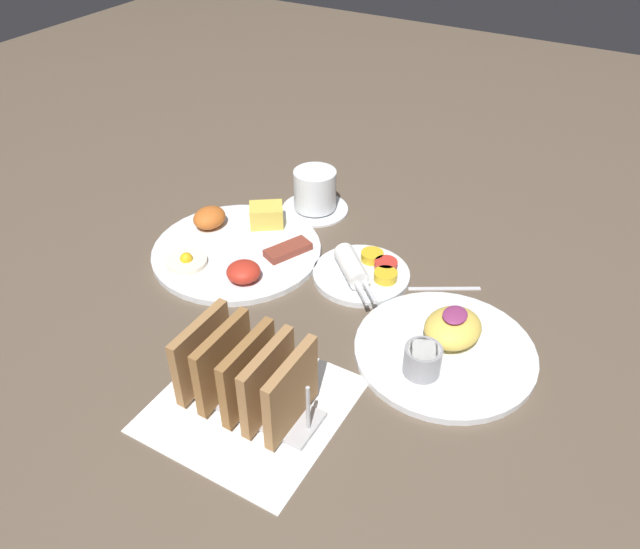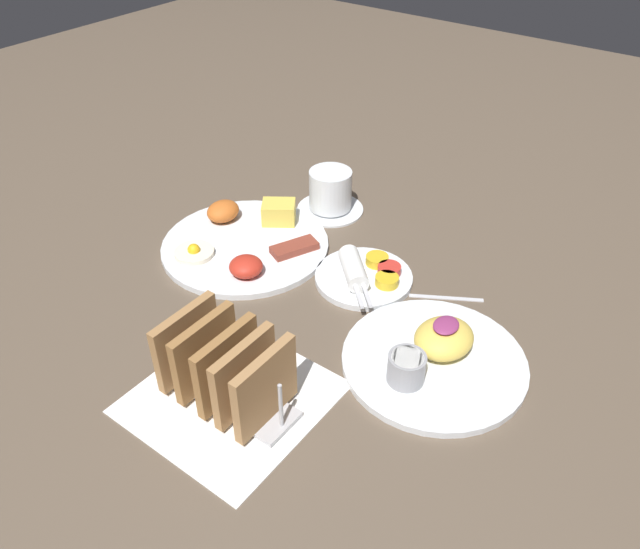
# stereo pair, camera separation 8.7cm
# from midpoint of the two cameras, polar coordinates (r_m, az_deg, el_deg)

# --- Properties ---
(ground_plane) EXTENTS (3.00, 3.00, 0.00)m
(ground_plane) POSITION_cam_midpoint_polar(r_m,az_deg,el_deg) (0.88, 1.82, -5.10)
(ground_plane) COLOR brown
(napkin_flat) EXTENTS (0.22, 0.22, 0.00)m
(napkin_flat) POSITION_cam_midpoint_polar(r_m,az_deg,el_deg) (0.79, -5.21, -11.12)
(napkin_flat) COLOR white
(napkin_flat) RESTS_ON ground_plane
(plate_breakfast) EXTENTS (0.28, 0.28, 0.05)m
(plate_breakfast) POSITION_cam_midpoint_polar(r_m,az_deg,el_deg) (1.04, -4.45, 3.00)
(plate_breakfast) COLOR white
(plate_breakfast) RESTS_ON ground_plane
(plate_condiments) EXTENTS (0.16, 0.15, 0.04)m
(plate_condiments) POSITION_cam_midpoint_polar(r_m,az_deg,el_deg) (0.96, 6.74, -0.14)
(plate_condiments) COLOR white
(plate_condiments) RESTS_ON ground_plane
(plate_foreground) EXTENTS (0.24, 0.24, 0.06)m
(plate_foreground) POSITION_cam_midpoint_polar(r_m,az_deg,el_deg) (0.84, 13.31, -7.35)
(plate_foreground) COLOR white
(plate_foreground) RESTS_ON ground_plane
(toast_rack) EXTENTS (0.10, 0.18, 0.10)m
(toast_rack) POSITION_cam_midpoint_polar(r_m,az_deg,el_deg) (0.76, -5.42, -8.58)
(toast_rack) COLOR #B7B7BC
(toast_rack) RESTS_ON ground_plane
(coffee_cup) EXTENTS (0.12, 0.12, 0.08)m
(coffee_cup) POSITION_cam_midpoint_polar(r_m,az_deg,el_deg) (1.12, 3.19, 7.40)
(coffee_cup) COLOR white
(coffee_cup) RESTS_ON ground_plane
(teaspoon) EXTENTS (0.08, 0.11, 0.01)m
(teaspoon) POSITION_cam_midpoint_polar(r_m,az_deg,el_deg) (0.95, 12.12, -1.96)
(teaspoon) COLOR silver
(teaspoon) RESTS_ON ground_plane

